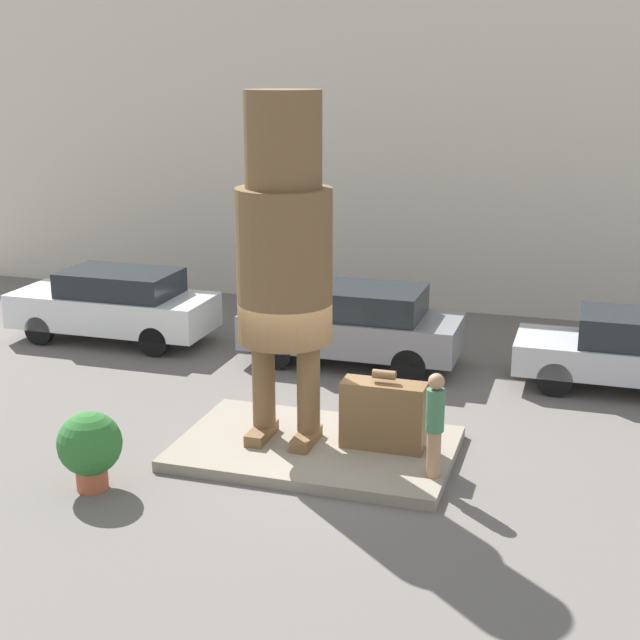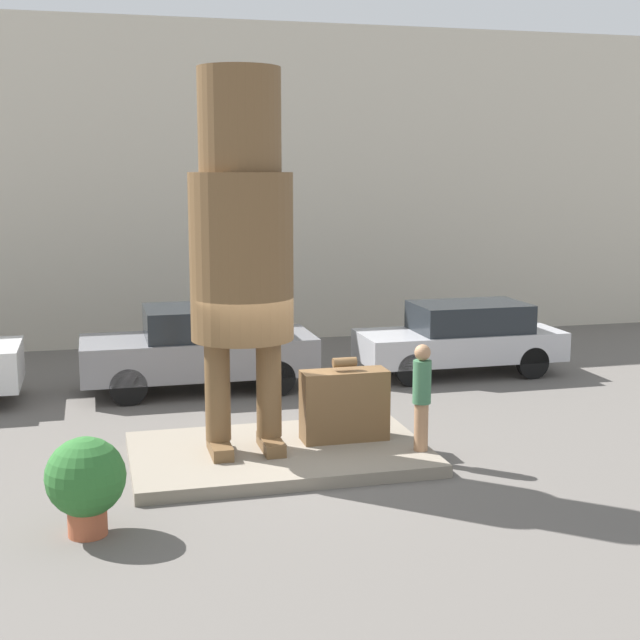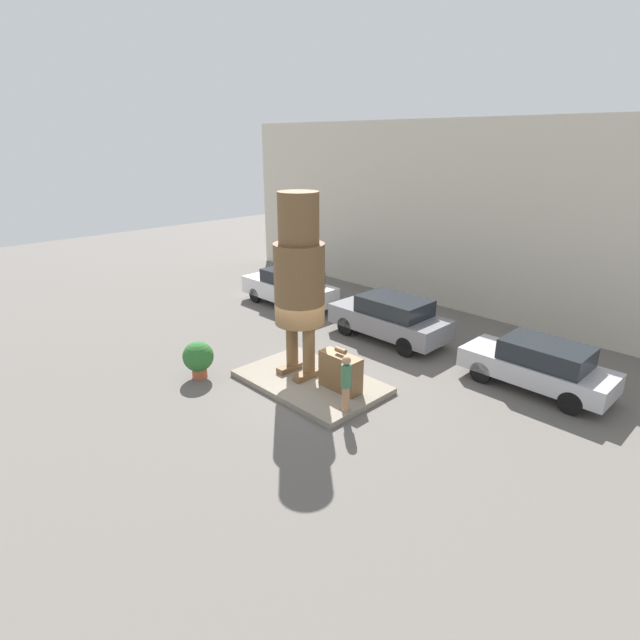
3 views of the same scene
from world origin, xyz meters
TOP-DOWN VIEW (x-y plane):
  - ground_plane at (0.00, 0.00)m, footprint 60.00×60.00m
  - pedestal at (0.00, 0.00)m, footprint 4.44×2.84m
  - building_backdrop at (0.00, 9.75)m, footprint 28.00×0.60m
  - statue_figure at (-0.53, 0.06)m, footprint 1.51×1.51m
  - giant_suitcase at (1.07, 0.18)m, footprint 1.34×0.49m
  - tourist at (2.03, -0.63)m, footprint 0.27×0.27m
  - parked_car_white at (-6.26, 4.62)m, footprint 4.64×1.80m
  - parked_car_grey at (-0.60, 4.62)m, footprint 4.54×1.85m
  - parked_car_silver at (4.96, 4.64)m, footprint 4.32×1.70m
  - planter_pot at (-2.80, -2.18)m, footprint 0.96×0.96m

SIDE VIEW (x-z plane):
  - ground_plane at x=0.00m, z-range 0.00..0.00m
  - pedestal at x=0.00m, z-range 0.00..0.18m
  - planter_pot at x=-2.80m, z-range 0.08..1.29m
  - giant_suitcase at x=1.07m, z-range 0.09..1.39m
  - parked_car_silver at x=4.96m, z-range 0.04..1.58m
  - parked_car_white at x=-6.26m, z-range 0.04..1.70m
  - parked_car_grey at x=-0.60m, z-range 0.05..1.72m
  - tourist at x=2.03m, z-range 0.26..1.88m
  - statue_figure at x=-0.53m, z-range 0.66..6.22m
  - building_backdrop at x=0.00m, z-range 0.00..7.91m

